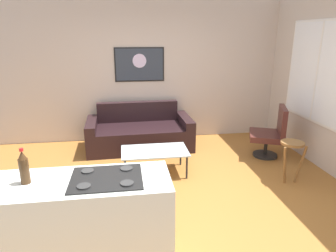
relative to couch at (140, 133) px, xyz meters
name	(u,v)px	position (x,y,z in m)	size (l,w,h in m)	color
ground	(166,197)	(0.24, -1.89, -0.29)	(6.40, 6.40, 0.04)	#9B622B
back_wall	(149,70)	(0.24, 0.54, 1.13)	(6.40, 0.05, 2.80)	beige
couch	(140,133)	(0.00, 0.00, 0.00)	(1.96, 1.00, 0.81)	black
coffee_table	(155,152)	(0.17, -1.18, 0.08)	(1.01, 0.59, 0.38)	silver
armchair	(272,133)	(2.25, -0.81, 0.17)	(0.76, 0.77, 0.90)	black
bar_stool	(292,151)	(2.08, -1.73, 0.21)	(0.37, 0.37, 0.61)	brown
kitchen_counter	(75,227)	(-0.74, -3.07, 0.19)	(1.69, 0.61, 0.93)	white
soda_bottle_2	(24,168)	(-1.08, -3.05, 0.77)	(0.08, 0.08, 0.31)	#452C17
wall_painting	(139,64)	(0.06, 0.50, 1.24)	(0.96, 0.03, 0.65)	black
window	(318,72)	(2.82, -0.99, 1.22)	(0.03, 1.64, 1.62)	silver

